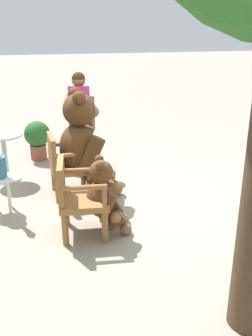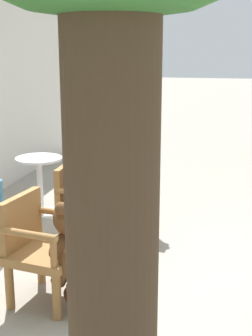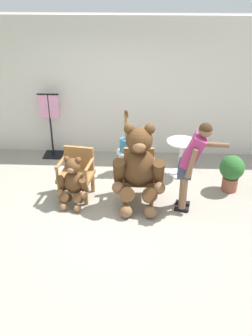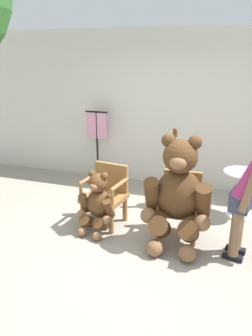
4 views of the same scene
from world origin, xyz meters
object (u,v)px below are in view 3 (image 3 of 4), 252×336
brush_bucket (126,142)px  person_visitor (192,160)px  teddy_bear_small (73,182)px  wooden_chair_left (77,172)px  white_stool (125,156)px  wooden_chair_right (139,173)px  teddy_bear_large (139,168)px  round_side_table (181,154)px  potted_plant (232,171)px  clothing_display_stand (51,124)px

brush_bucket → person_visitor: bearing=-47.3°
teddy_bear_small → wooden_chair_left: bearing=86.8°
wooden_chair_left → person_visitor: person_visitor is taller
teddy_bear_small → white_stool: size_ratio=1.91×
white_stool → wooden_chair_right: bearing=-72.5°
teddy_bear_large → person_visitor: (0.84, -0.09, 0.21)m
wooden_chair_right → brush_bucket: bearing=107.4°
wooden_chair_left → teddy_bear_small: (-0.02, -0.29, -0.03)m
teddy_bear_large → teddy_bear_small: bearing=-178.5°
person_visitor → round_side_table: size_ratio=2.15×
person_visitor → potted_plant: 1.15m
teddy_bear_large → person_visitor: person_visitor is taller
wooden_chair_right → white_stool: wooden_chair_right is taller
teddy_bear_large → brush_bucket: 1.14m
person_visitor → round_side_table: bearing=92.5°
wooden_chair_right → teddy_bear_small: (-1.09, -0.29, -0.03)m
teddy_bear_large → round_side_table: bearing=53.5°
teddy_bear_large → white_stool: (-0.27, 1.11, -0.35)m
wooden_chair_left → person_visitor: size_ratio=0.55×
wooden_chair_left → teddy_bear_large: 1.13m
round_side_table → wooden_chair_right: bearing=-134.5°
wooden_chair_right → person_visitor: person_visitor is taller
wooden_chair_right → teddy_bear_large: teddy_bear_large is taller
wooden_chair_left → potted_plant: bearing=6.0°
round_side_table → clothing_display_stand: bearing=164.5°
person_visitor → wooden_chair_left: bearing=169.7°
wooden_chair_right → round_side_table: 1.13m
round_side_table → brush_bucket: bearing=177.5°
wooden_chair_left → round_side_table: 2.03m
teddy_bear_large → teddy_bear_small: size_ratio=1.65×
potted_plant → clothing_display_stand: clothing_display_stand is taller
teddy_bear_small → teddy_bear_large: bearing=1.5°
teddy_bear_small → brush_bucket: size_ratio=1.06×
brush_bucket → clothing_display_stand: 1.73m
wooden_chair_right → teddy_bear_large: size_ratio=0.59×
wooden_chair_left → clothing_display_stand: bearing=116.9°
wooden_chair_right → teddy_bear_large: (0.00, -0.26, 0.25)m
teddy_bear_large → white_stool: size_ratio=3.15×
teddy_bear_large → clothing_display_stand: (-1.85, 1.80, 0.01)m
teddy_bear_small → potted_plant: 2.79m
white_stool → brush_bucket: (0.00, -0.00, 0.30)m
brush_bucket → clothing_display_stand: (-1.59, 0.69, 0.07)m
wooden_chair_left → round_side_table: wooden_chair_left is taller
wooden_chair_right → teddy_bear_large: 0.36m
wooden_chair_left → teddy_bear_large: bearing=-13.6°
teddy_bear_small → person_visitor: person_visitor is taller
wooden_chair_right → clothing_display_stand: (-1.85, 1.54, 0.26)m
potted_plant → white_stool: bearing=163.4°
clothing_display_stand → round_side_table: bearing=-15.5°
wooden_chair_left → teddy_bear_small: bearing=-93.2°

